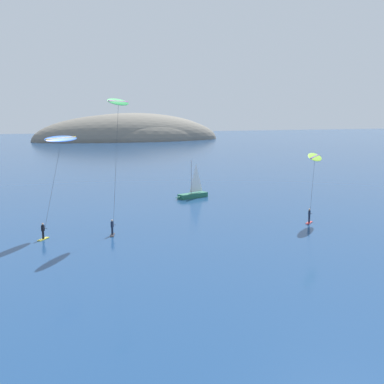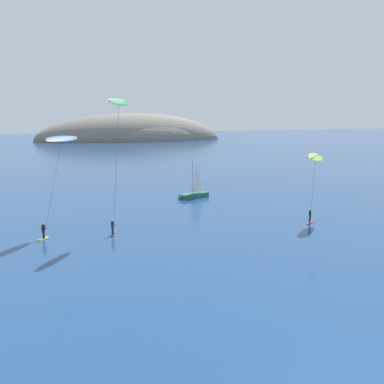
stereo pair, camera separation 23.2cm
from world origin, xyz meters
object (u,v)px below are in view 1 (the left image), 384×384
Objects in this scene: kitesurfer_blue at (60,146)px; kitesurfer_green at (118,113)px; sailboat_near at (191,194)px; kitesurfer_lime at (315,161)px.

kitesurfer_blue is 0.72× the size of kitesurfer_green.
kitesurfer_lime is at bearing -66.20° from sailboat_near.
kitesurfer_blue reaches higher than kitesurfer_lime.
kitesurfer_green is at bearing -18.82° from kitesurfer_blue.
kitesurfer_green reaches higher than sailboat_near.
kitesurfer_blue is at bearing 170.02° from kitesurfer_lime.
kitesurfer_blue is 7.07m from kitesurfer_green.
sailboat_near is at bearing 48.35° from kitesurfer_green.
kitesurfer_green is at bearing 172.41° from kitesurfer_lime.
kitesurfer_lime is (8.40, -19.05, 6.40)m from sailboat_near.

